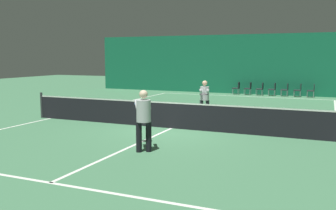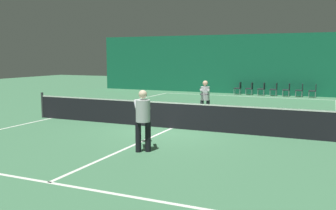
% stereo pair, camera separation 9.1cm
% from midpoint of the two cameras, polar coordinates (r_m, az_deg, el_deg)
% --- Properties ---
extents(ground_plane, '(60.00, 60.00, 0.00)m').
position_cam_midpoint_polar(ground_plane, '(13.52, 0.34, -3.57)').
color(ground_plane, '#3D704C').
extents(backdrop_curtain, '(23.00, 0.12, 4.08)m').
position_cam_midpoint_polar(backdrop_curtain, '(26.30, 12.06, 6.08)').
color(backdrop_curtain, '#146042').
rests_on(backdrop_curtain, ground).
extents(court_line_baseline_far, '(11.00, 0.10, 0.00)m').
position_cam_midpoint_polar(court_line_baseline_far, '(24.80, 11.17, 1.32)').
color(court_line_baseline_far, silver).
rests_on(court_line_baseline_far, ground).
extents(court_line_service_far, '(8.25, 0.10, 0.00)m').
position_cam_midpoint_polar(court_line_service_far, '(19.49, 7.72, -0.24)').
color(court_line_service_far, silver).
rests_on(court_line_service_far, ground).
extents(court_line_service_near, '(8.25, 0.10, 0.00)m').
position_cam_midpoint_polar(court_line_service_near, '(8.21, -17.79, -11.22)').
color(court_line_service_near, silver).
rests_on(court_line_service_near, ground).
extents(court_line_sideline_left, '(0.10, 23.80, 0.00)m').
position_cam_midpoint_polar(court_line_sideline_left, '(16.44, -17.61, -1.94)').
color(court_line_sideline_left, silver).
rests_on(court_line_sideline_left, ground).
extents(court_line_centre, '(0.10, 12.80, 0.00)m').
position_cam_midpoint_polar(court_line_centre, '(13.52, 0.34, -3.56)').
color(court_line_centre, silver).
rests_on(court_line_centre, ground).
extents(tennis_net, '(12.00, 0.10, 1.07)m').
position_cam_midpoint_polar(tennis_net, '(13.43, 0.34, -1.43)').
color(tennis_net, black).
rests_on(tennis_net, ground).
extents(player_near, '(1.04, 1.33, 1.69)m').
position_cam_midpoint_polar(player_near, '(10.12, -4.02, -1.66)').
color(player_near, black).
rests_on(player_near, ground).
extents(player_far, '(0.69, 1.36, 1.59)m').
position_cam_midpoint_polar(player_far, '(15.47, 5.42, 1.27)').
color(player_far, '#2D2D38').
rests_on(player_far, ground).
extents(courtside_chair_0, '(0.44, 0.44, 0.84)m').
position_cam_midpoint_polar(courtside_chair_0, '(25.97, 10.39, 2.68)').
color(courtside_chair_0, '#99999E').
rests_on(courtside_chair_0, ground).
extents(courtside_chair_1, '(0.44, 0.44, 0.84)m').
position_cam_midpoint_polar(courtside_chair_1, '(25.81, 12.11, 2.60)').
color(courtside_chair_1, '#99999E').
rests_on(courtside_chair_1, ground).
extents(courtside_chair_2, '(0.44, 0.44, 0.84)m').
position_cam_midpoint_polar(courtside_chair_2, '(25.66, 13.86, 2.53)').
color(courtside_chair_2, '#99999E').
rests_on(courtside_chair_2, ground).
extents(courtside_chair_3, '(0.44, 0.44, 0.84)m').
position_cam_midpoint_polar(courtside_chair_3, '(25.54, 15.63, 2.45)').
color(courtside_chair_3, '#99999E').
rests_on(courtside_chair_3, ground).
extents(courtside_chair_4, '(0.44, 0.44, 0.84)m').
position_cam_midpoint_polar(courtside_chair_4, '(25.45, 17.41, 2.37)').
color(courtside_chair_4, '#99999E').
rests_on(courtside_chair_4, ground).
extents(courtside_chair_5, '(0.44, 0.44, 0.84)m').
position_cam_midpoint_polar(courtside_chair_5, '(25.38, 19.20, 2.28)').
color(courtside_chair_5, '#99999E').
rests_on(courtside_chair_5, ground).
extents(courtside_chair_6, '(0.44, 0.44, 0.84)m').
position_cam_midpoint_polar(courtside_chair_6, '(25.33, 21.00, 2.19)').
color(courtside_chair_6, '#99999E').
rests_on(courtside_chair_6, ground).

